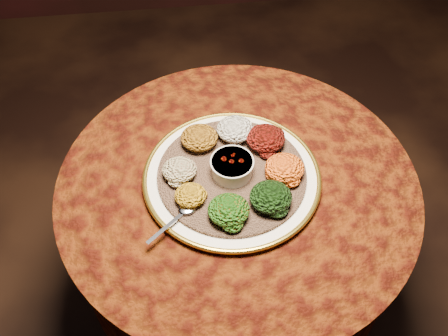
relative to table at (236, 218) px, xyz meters
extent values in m
plane|color=black|center=(0.00, 0.00, -0.55)|extent=(4.00, 4.00, 0.00)
cylinder|color=black|center=(0.00, 0.00, -0.53)|extent=(0.44, 0.44, 0.04)
cylinder|color=black|center=(0.00, 0.00, -0.21)|extent=(0.12, 0.12, 0.68)
cylinder|color=black|center=(0.00, 0.00, 0.15)|extent=(0.80, 0.80, 0.04)
cylinder|color=#451A05|center=(0.00, 0.00, 0.00)|extent=(0.93, 0.93, 0.34)
cylinder|color=#451A05|center=(0.00, 0.00, 0.17)|extent=(0.96, 0.96, 0.01)
cylinder|color=white|center=(-0.02, 0.00, 0.19)|extent=(0.52, 0.52, 0.02)
torus|color=gold|center=(-0.02, 0.00, 0.20)|extent=(0.47, 0.47, 0.01)
cylinder|color=brown|center=(-0.02, 0.00, 0.20)|extent=(0.50, 0.50, 0.01)
cylinder|color=silver|center=(-0.02, 0.00, 0.23)|extent=(0.11, 0.11, 0.05)
cylinder|color=silver|center=(-0.02, 0.00, 0.25)|extent=(0.11, 0.11, 0.01)
cylinder|color=#5F1704|center=(-0.02, 0.00, 0.25)|extent=(0.09, 0.09, 0.01)
ellipsoid|color=silver|center=(-0.14, -0.10, 0.21)|extent=(0.04, 0.03, 0.01)
cube|color=silver|center=(-0.19, -0.15, 0.21)|extent=(0.10, 0.08, 0.00)
ellipsoid|color=silver|center=(0.01, 0.14, 0.23)|extent=(0.10, 0.10, 0.05)
ellipsoid|color=black|center=(0.09, 0.09, 0.23)|extent=(0.11, 0.10, 0.05)
ellipsoid|color=orange|center=(0.12, -0.02, 0.23)|extent=(0.10, 0.10, 0.05)
ellipsoid|color=black|center=(0.07, -0.10, 0.23)|extent=(0.11, 0.10, 0.05)
ellipsoid|color=#9E2F0A|center=(-0.04, -0.13, 0.23)|extent=(0.10, 0.10, 0.05)
ellipsoid|color=#C18411|center=(-0.13, -0.07, 0.23)|extent=(0.08, 0.08, 0.04)
ellipsoid|color=maroon|center=(-0.15, 0.01, 0.23)|extent=(0.09, 0.09, 0.04)
ellipsoid|color=#965E12|center=(-0.09, 0.12, 0.23)|extent=(0.10, 0.10, 0.05)
camera|label=1|loc=(-0.14, -0.81, 1.21)|focal=40.00mm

